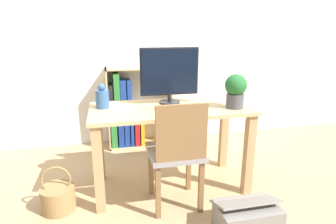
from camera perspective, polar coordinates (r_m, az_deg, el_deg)
ground_plane at (r=2.59m, az=0.50°, el=-14.53°), size 10.00×10.00×0.00m
wall_back at (r=3.37m, az=-4.09°, el=15.81°), size 8.00×0.05×2.60m
desk at (r=2.35m, az=0.53°, el=-2.36°), size 1.31×0.62×0.72m
monitor at (r=2.38m, az=0.33°, el=7.83°), size 0.50×0.18×0.47m
keyboard at (r=2.23m, az=2.19°, el=0.73°), size 0.36×0.14×0.02m
vase at (r=2.32m, az=-13.24°, el=2.82°), size 0.11×0.11×0.20m
potted_plant at (r=2.31m, az=13.57°, el=4.40°), size 0.18×0.18×0.27m
chair at (r=2.08m, az=1.81°, el=-7.86°), size 0.40×0.40×0.86m
bookshelf at (r=3.30m, az=-7.86°, el=-0.10°), size 0.74×0.28×0.93m
basket at (r=2.38m, az=-21.43°, el=-15.81°), size 0.25×0.25×0.36m
storage_box at (r=2.09m, az=15.77°, el=-19.96°), size 0.42×0.30×0.26m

